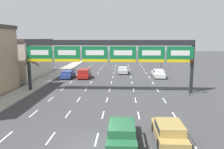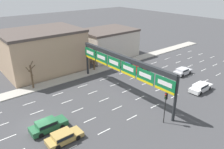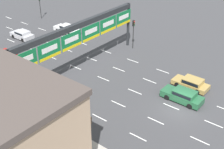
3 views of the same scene
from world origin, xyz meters
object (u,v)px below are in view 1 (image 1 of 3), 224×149
at_px(car_green, 122,132).
at_px(traffic_light_near_gantry, 191,69).
at_px(suv_red, 84,73).
at_px(car_blue, 68,74).
at_px(car_gold, 169,131).
at_px(tree_bare_closest, 29,67).
at_px(traffic_light_mid_block, 162,56).
at_px(sign_gantry, 109,49).
at_px(car_white, 158,73).
at_px(car_silver, 123,70).

xyz_separation_m(car_green, traffic_light_near_gantry, (8.41, 12.97, 2.48)).
relative_size(car_green, suv_red, 1.17).
bearing_deg(car_blue, traffic_light_near_gantry, -31.35).
bearing_deg(car_gold, tree_bare_closest, 135.87).
bearing_deg(car_blue, traffic_light_mid_block, 30.89).
height_order(car_gold, suv_red, suv_red).
xyz_separation_m(sign_gantry, traffic_light_near_gantry, (10.18, -1.31, -2.38)).
bearing_deg(car_white, car_blue, -174.55).
relative_size(car_blue, suv_red, 1.02).
distance_m(sign_gantry, car_white, 14.83).
relative_size(sign_gantry, traffic_light_mid_block, 4.86).
height_order(traffic_light_mid_block, tree_bare_closest, tree_bare_closest).
xyz_separation_m(car_green, traffic_light_mid_block, (8.65, 35.06, 2.43)).
bearing_deg(sign_gantry, car_green, -82.95).
bearing_deg(car_blue, car_green, -67.89).
height_order(car_white, traffic_light_near_gantry, traffic_light_near_gantry).
relative_size(suv_red, tree_bare_closest, 0.71).
height_order(traffic_light_near_gantry, traffic_light_mid_block, traffic_light_near_gantry).
bearing_deg(car_silver, tree_bare_closest, -136.44).
xyz_separation_m(car_blue, tree_bare_closest, (-3.71, -7.26, 2.26)).
xyz_separation_m(car_gold, traffic_light_near_gantry, (5.14, 12.43, 2.55)).
distance_m(car_white, tree_bare_closest, 21.94).
distance_m(car_gold, car_white, 25.26).
relative_size(car_silver, car_white, 0.86).
bearing_deg(traffic_light_near_gantry, car_gold, -112.47).
height_order(car_green, tree_bare_closest, tree_bare_closest).
bearing_deg(traffic_light_mid_block, car_green, -103.87).
distance_m(car_green, traffic_light_near_gantry, 15.65).
height_order(sign_gantry, car_blue, sign_gantry).
relative_size(sign_gantry, car_gold, 4.90).
xyz_separation_m(sign_gantry, tree_bare_closest, (-11.71, 2.50, -2.67)).
relative_size(car_green, car_blue, 1.15).
xyz_separation_m(car_green, car_white, (6.49, 25.59, -0.02)).
xyz_separation_m(car_white, suv_red, (-13.30, -1.50, 0.14)).
xyz_separation_m(car_white, car_blue, (-16.26, -1.55, -0.05)).
height_order(car_green, traffic_light_near_gantry, traffic_light_near_gantry).
relative_size(car_gold, car_silver, 1.06).
distance_m(car_green, traffic_light_mid_block, 36.19).
height_order(car_white, suv_red, suv_red).
bearing_deg(car_green, suv_red, 105.78).
bearing_deg(traffic_light_mid_block, tree_bare_closest, -140.44).
relative_size(sign_gantry, suv_red, 5.33).
height_order(car_gold, car_silver, car_silver).
relative_size(car_silver, tree_bare_closest, 0.73).
relative_size(traffic_light_near_gantry, traffic_light_mid_block, 1.02).
distance_m(car_silver, car_white, 7.61).
distance_m(car_blue, traffic_light_mid_block, 21.61).
relative_size(car_white, suv_red, 1.20).
bearing_deg(car_gold, car_silver, 96.34).
bearing_deg(traffic_light_near_gantry, car_silver, 116.68).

